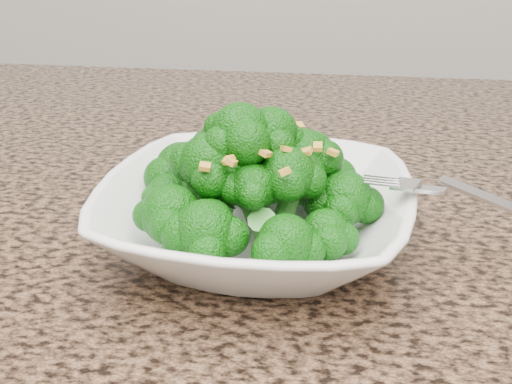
# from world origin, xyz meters

# --- Properties ---
(granite_counter) EXTENTS (1.64, 1.04, 0.03)m
(granite_counter) POSITION_xyz_m (0.00, 0.30, 0.89)
(granite_counter) COLOR brown
(granite_counter) RESTS_ON cabinet
(bowl) EXTENTS (0.25, 0.25, 0.06)m
(bowl) POSITION_xyz_m (0.15, 0.24, 0.93)
(bowl) COLOR white
(bowl) RESTS_ON granite_counter
(broccoli_pile) EXTENTS (0.21, 0.21, 0.08)m
(broccoli_pile) POSITION_xyz_m (0.15, 0.24, 1.00)
(broccoli_pile) COLOR #0F5F0A
(broccoli_pile) RESTS_ON bowl
(garlic_topping) EXTENTS (0.12, 0.12, 0.01)m
(garlic_topping) POSITION_xyz_m (0.15, 0.24, 1.04)
(garlic_topping) COLOR gold
(garlic_topping) RESTS_ON broccoli_pile
(fork) EXTENTS (0.17, 0.09, 0.01)m
(fork) POSITION_xyz_m (0.28, 0.23, 0.96)
(fork) COLOR silver
(fork) RESTS_ON bowl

